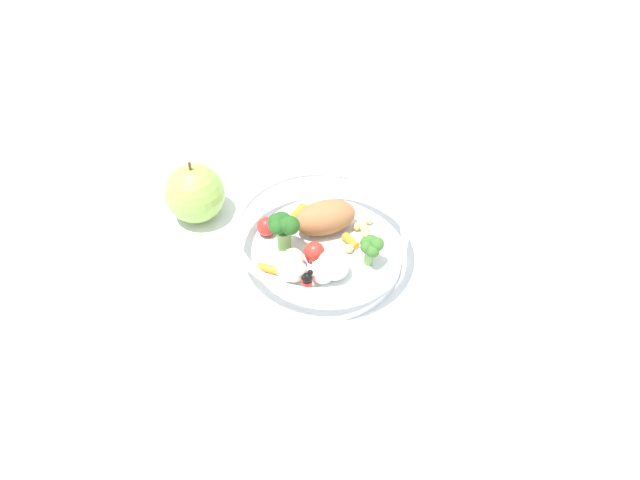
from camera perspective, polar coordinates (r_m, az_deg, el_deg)
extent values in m
plane|color=white|center=(0.80, -0.76, -2.67)|extent=(2.40, 2.40, 0.00)
cylinder|color=white|center=(0.81, 0.00, -1.38)|extent=(0.21, 0.21, 0.01)
torus|color=white|center=(0.78, 0.00, 1.16)|extent=(0.22, 0.22, 0.01)
ellipsoid|color=#9E663D|center=(0.82, 0.45, 2.02)|extent=(0.05, 0.08, 0.04)
cylinder|color=#7FAD5B|center=(0.80, -3.20, -0.03)|extent=(0.02, 0.02, 0.03)
sphere|color=#23561E|center=(0.78, -3.12, 1.33)|extent=(0.02, 0.02, 0.02)
sphere|color=#23561E|center=(0.78, -2.68, 1.30)|extent=(0.02, 0.02, 0.02)
sphere|color=#23561E|center=(0.79, -2.80, 1.54)|extent=(0.02, 0.02, 0.02)
sphere|color=#23561E|center=(0.79, -3.41, 1.69)|extent=(0.02, 0.02, 0.02)
sphere|color=#23561E|center=(0.78, -3.80, 1.55)|extent=(0.02, 0.02, 0.02)
sphere|color=#23561E|center=(0.78, -3.85, 1.18)|extent=(0.02, 0.02, 0.02)
cylinder|color=#7FAD5B|center=(0.79, 4.33, -1.47)|extent=(0.01, 0.01, 0.02)
sphere|color=#386B28|center=(0.77, 4.68, -0.96)|extent=(0.02, 0.02, 0.02)
sphere|color=#386B28|center=(0.77, 5.05, -0.37)|extent=(0.02, 0.02, 0.02)
sphere|color=#386B28|center=(0.78, 4.55, -0.12)|extent=(0.02, 0.02, 0.02)
sphere|color=#386B28|center=(0.78, 4.04, -0.21)|extent=(0.01, 0.01, 0.01)
sphere|color=#386B28|center=(0.77, 4.15, -0.62)|extent=(0.02, 0.02, 0.02)
sphere|color=white|center=(0.76, 1.13, -2.47)|extent=(0.03, 0.03, 0.03)
sphere|color=white|center=(0.77, 1.26, -2.28)|extent=(0.04, 0.04, 0.04)
sphere|color=white|center=(0.77, 0.98, -2.03)|extent=(0.03, 0.03, 0.03)
sphere|color=white|center=(0.77, 0.19, -2.80)|extent=(0.03, 0.03, 0.03)
sphere|color=silver|center=(0.77, -2.32, -2.76)|extent=(0.03, 0.03, 0.03)
sphere|color=silver|center=(0.77, -1.84, -2.61)|extent=(0.02, 0.02, 0.02)
sphere|color=silver|center=(0.78, -2.51, -2.38)|extent=(0.03, 0.03, 0.03)
sphere|color=silver|center=(0.78, -2.43, -1.53)|extent=(0.03, 0.03, 0.03)
sphere|color=silver|center=(0.78, -2.81, -1.79)|extent=(0.02, 0.02, 0.02)
sphere|color=silver|center=(0.78, -3.24, -2.14)|extent=(0.03, 0.03, 0.03)
sphere|color=silver|center=(0.77, -2.98, -2.92)|extent=(0.02, 0.02, 0.02)
cube|color=yellow|center=(0.77, -1.12, -4.51)|extent=(0.02, 0.02, 0.00)
cylinder|color=red|center=(0.76, -1.13, -4.02)|extent=(0.02, 0.02, 0.02)
sphere|color=black|center=(0.75, -1.15, -3.35)|extent=(0.01, 0.01, 0.01)
sphere|color=black|center=(0.74, -1.43, -3.35)|extent=(0.01, 0.01, 0.01)
sphere|color=black|center=(0.75, -0.87, -2.90)|extent=(0.01, 0.01, 0.01)
cylinder|color=orange|center=(0.82, 2.72, -0.09)|extent=(0.03, 0.02, 0.01)
cylinder|color=orange|center=(0.79, -4.51, -2.69)|extent=(0.02, 0.03, 0.01)
cylinder|color=orange|center=(0.85, -1.90, 2.33)|extent=(0.03, 0.03, 0.01)
sphere|color=red|center=(0.83, -4.76, 1.21)|extent=(0.03, 0.03, 0.03)
sphere|color=red|center=(0.79, -0.50, -1.06)|extent=(0.03, 0.03, 0.03)
sphere|color=tan|center=(0.86, -0.98, 2.97)|extent=(0.01, 0.01, 0.01)
sphere|color=tan|center=(0.84, -1.75, 1.52)|extent=(0.01, 0.01, 0.01)
sphere|color=#D1B775|center=(0.85, 2.42, 1.89)|extent=(0.01, 0.01, 0.01)
sphere|color=#D1B775|center=(0.81, 2.59, -0.77)|extent=(0.01, 0.01, 0.01)
sphere|color=tan|center=(0.85, -3.51, 2.23)|extent=(0.01, 0.01, 0.01)
sphere|color=tan|center=(0.83, 3.97, 1.01)|extent=(0.01, 0.01, 0.01)
sphere|color=tan|center=(0.84, 3.29, 1.21)|extent=(0.01, 0.01, 0.01)
sphere|color=#D1B775|center=(0.83, 4.01, 0.57)|extent=(0.01, 0.01, 0.01)
sphere|color=#D1B775|center=(0.85, 4.34, 1.73)|extent=(0.01, 0.01, 0.01)
sphere|color=#D1B775|center=(0.84, -2.72, 1.58)|extent=(0.01, 0.01, 0.01)
sphere|color=#8CB74C|center=(0.86, -11.03, 4.10)|extent=(0.08, 0.08, 0.08)
cylinder|color=brown|center=(0.83, -11.46, 6.45)|extent=(0.00, 0.00, 0.01)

